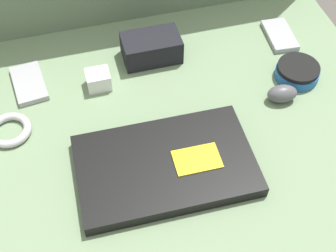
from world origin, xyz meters
TOP-DOWN VIEW (x-y plane):
  - ground_plane at (0.00, 0.00)m, footprint 8.00×8.00m
  - couch_seat at (0.00, 0.00)m, footprint 1.00×0.76m
  - laptop at (-0.03, -0.09)m, footprint 0.35×0.22m
  - computer_mouse at (0.26, 0.02)m, footprint 0.07×0.05m
  - speaker_puck at (0.33, 0.08)m, footprint 0.10×0.10m
  - phone_silver at (-0.27, 0.21)m, footprint 0.08×0.13m
  - phone_black at (0.35, 0.22)m, footprint 0.07×0.12m
  - camera_pouch at (0.02, 0.23)m, footprint 0.14×0.08m
  - charger_brick at (-0.12, 0.17)m, footprint 0.05×0.05m
  - cable_coil at (-0.32, 0.08)m, footprint 0.09×0.09m

SIDE VIEW (x-z plane):
  - ground_plane at x=0.00m, z-range 0.00..0.00m
  - couch_seat at x=0.00m, z-range 0.00..0.13m
  - phone_black at x=0.35m, z-range 0.13..0.14m
  - phone_silver at x=-0.27m, z-range 0.13..0.14m
  - cable_coil at x=-0.32m, z-range 0.13..0.15m
  - laptop at x=-0.03m, z-range 0.13..0.16m
  - speaker_puck at x=0.33m, z-range 0.13..0.16m
  - computer_mouse at x=0.26m, z-range 0.13..0.17m
  - charger_brick at x=-0.12m, z-range 0.13..0.17m
  - camera_pouch at x=0.02m, z-range 0.13..0.19m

